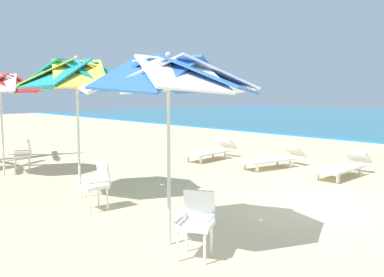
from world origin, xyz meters
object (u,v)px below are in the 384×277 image
plastic_chair_0 (197,220)px  beach_umbrella_1 (77,76)px  plastic_chair_1 (97,183)px  sun_lounger_3 (211,151)px  sun_lounger_1 (343,166)px  beach_umbrella_2 (0,85)px  plastic_chair_3 (25,153)px  sun_lounger_2 (273,158)px  beach_umbrella_0 (168,77)px

plastic_chair_0 → beach_umbrella_1: beach_umbrella_1 is taller
beach_umbrella_1 → plastic_chair_1: beach_umbrella_1 is taller
sun_lounger_3 → plastic_chair_0: bearing=-46.2°
beach_umbrella_1 → sun_lounger_1: 6.91m
beach_umbrella_1 → plastic_chair_1: size_ratio=3.33×
plastic_chair_1 → beach_umbrella_2: beach_umbrella_2 is taller
plastic_chair_0 → plastic_chair_3: same height
plastic_chair_1 → plastic_chair_3: same height
beach_umbrella_1 → plastic_chair_3: beach_umbrella_1 is taller
beach_umbrella_1 → sun_lounger_3: beach_umbrella_1 is taller
plastic_chair_1 → sun_lounger_1: size_ratio=0.40×
sun_lounger_1 → sun_lounger_2: same height
plastic_chair_3 → sun_lounger_1: size_ratio=0.40×
plastic_chair_3 → sun_lounger_2: size_ratio=0.39×
plastic_chair_0 → plastic_chair_3: size_ratio=1.00×
beach_umbrella_2 → sun_lounger_1: 9.02m
plastic_chair_0 → plastic_chair_1: size_ratio=1.00×
plastic_chair_3 → sun_lounger_1: (6.26, 5.76, -0.22)m
beach_umbrella_0 → sun_lounger_2: bearing=114.3°
plastic_chair_0 → sun_lounger_3: size_ratio=0.39×
plastic_chair_3 → sun_lounger_3: 5.59m
plastic_chair_1 → sun_lounger_3: 6.25m
plastic_chair_0 → sun_lounger_1: 6.49m
beach_umbrella_0 → plastic_chair_0: bearing=-0.1°
beach_umbrella_1 → plastic_chair_1: (1.01, -0.17, -1.99)m
plastic_chair_0 → beach_umbrella_1: size_ratio=0.30×
plastic_chair_3 → sun_lounger_2: plastic_chair_3 is taller
beach_umbrella_2 → beach_umbrella_0: bearing=0.4°
plastic_chair_0 → sun_lounger_1: size_ratio=0.40×
sun_lounger_2 → beach_umbrella_1: bearing=-95.8°
plastic_chair_0 → beach_umbrella_0: bearing=179.9°
sun_lounger_2 → beach_umbrella_2: bearing=-123.3°
beach_umbrella_1 → sun_lounger_3: bearing=107.1°
sun_lounger_2 → sun_lounger_3: (-2.26, -0.26, 0.00)m
sun_lounger_1 → beach_umbrella_0: bearing=-83.4°
beach_umbrella_0 → plastic_chair_0: (0.57, -0.00, -1.86)m
beach_umbrella_2 → sun_lounger_2: 7.59m
beach_umbrella_0 → beach_umbrella_2: 6.75m
plastic_chair_1 → plastic_chair_3: size_ratio=1.00×
beach_umbrella_0 → sun_lounger_3: (-5.00, 5.80, -2.08)m
plastic_chair_0 → beach_umbrella_1: bearing=175.1°
plastic_chair_0 → beach_umbrella_2: beach_umbrella_2 is taller
beach_umbrella_0 → plastic_chair_1: (-2.30, 0.16, -1.86)m
plastic_chair_0 → plastic_chair_3: (-7.57, 0.59, 0.00)m
plastic_chair_1 → beach_umbrella_0: bearing=-4.1°
plastic_chair_0 → plastic_chair_1: bearing=176.7°
beach_umbrella_2 → plastic_chair_3: (-0.25, 0.63, -1.86)m
beach_umbrella_0 → beach_umbrella_2: (-6.75, -0.05, -0.01)m
plastic_chair_0 → beach_umbrella_2: (-7.32, -0.05, 1.86)m
sun_lounger_2 → plastic_chair_1: bearing=-85.8°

